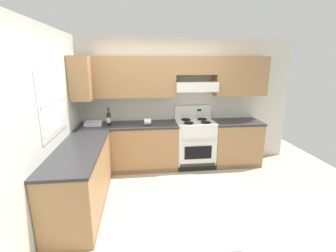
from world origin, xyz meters
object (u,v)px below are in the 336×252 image
at_px(wine_bottle, 109,118).
at_px(stove, 195,143).
at_px(bowl, 94,124).
at_px(paper_towel_roll, 148,122).

bearing_deg(wine_bottle, stove, 1.16).
xyz_separation_m(bowl, paper_towel_roll, (1.02, -0.09, 0.04)).
bearing_deg(paper_towel_roll, stove, 5.25).
xyz_separation_m(wine_bottle, bowl, (-0.29, 0.04, -0.11)).
distance_m(wine_bottle, bowl, 0.32).
relative_size(stove, wine_bottle, 3.47).
xyz_separation_m(wine_bottle, paper_towel_roll, (0.73, -0.05, -0.08)).
bearing_deg(paper_towel_roll, bowl, 174.86).
distance_m(stove, bowl, 2.03).
xyz_separation_m(stove, bowl, (-1.98, 0.00, 0.45)).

